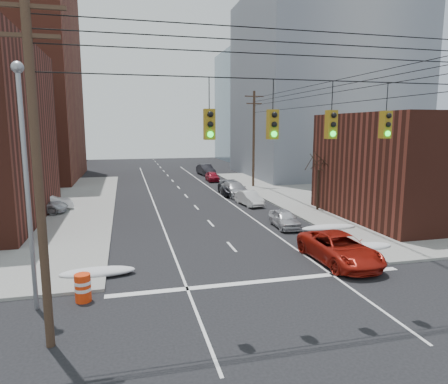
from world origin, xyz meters
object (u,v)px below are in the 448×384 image
parked_car_c (232,188)px  lot_car_d (5,193)px  parked_car_f (206,170)px  parked_car_b (249,198)px  parked_car_d (235,189)px  lot_car_a (47,203)px  lot_car_b (38,206)px  parked_car_a (284,219)px  red_pickup (340,248)px  construction_barrel (83,287)px  parked_car_e (212,176)px

parked_car_c → lot_car_d: size_ratio=1.19×
parked_car_f → lot_car_d: bearing=-149.6°
parked_car_b → lot_car_d: lot_car_d is taller
parked_car_d → lot_car_a: lot_car_a is taller
parked_car_d → parked_car_f: bearing=83.3°
lot_car_a → lot_car_b: size_ratio=0.88×
parked_car_a → lot_car_d: bearing=148.3°
parked_car_b → parked_car_c: bearing=83.1°
parked_car_b → parked_car_f: parked_car_f is taller
lot_car_b → red_pickup: bearing=-129.4°
parked_car_f → red_pickup: bearing=-97.3°
parked_car_f → lot_car_a: (-17.78, -22.00, 0.02)m
lot_car_d → parked_car_d: bearing=-111.2°
parked_car_b → lot_car_a: bearing=168.6°
parked_car_b → construction_barrel: (-12.61, -17.53, -0.04)m
red_pickup → parked_car_f: bearing=87.0°
lot_car_b → parked_car_d: bearing=-71.9°
lot_car_b → construction_barrel: (5.04, -17.62, -0.18)m
parked_car_f → lot_car_b: parked_car_f is taller
parked_car_b → lot_car_d: size_ratio=0.90×
parked_car_b → lot_car_a: (-17.14, 1.27, 0.17)m
red_pickup → construction_barrel: bearing=-174.2°
parked_car_c → lot_car_b: parked_car_c is taller
parked_car_a → lot_car_d: 26.31m
parked_car_c → parked_car_b: bearing=-85.8°
parked_car_b → construction_barrel: parked_car_b is taller
parked_car_e → lot_car_b: size_ratio=0.82×
lot_car_a → lot_car_d: bearing=27.4°
lot_car_d → parked_car_e: bearing=-82.4°
parked_car_a → lot_car_d: size_ratio=0.86×
parked_car_c → construction_barrel: (-12.59, -23.48, -0.12)m
parked_car_a → lot_car_b: (-17.63, 8.33, 0.15)m
parked_car_d → parked_car_e: (0.20, 11.57, -0.10)m
parked_car_f → construction_barrel: (-13.25, -40.80, -0.19)m
red_pickup → lot_car_d: size_ratio=1.28×
parked_car_e → parked_car_f: size_ratio=0.77×
lot_car_d → parked_car_b: bearing=-123.7°
red_pickup → lot_car_b: 23.70m
red_pickup → lot_car_d: (-21.62, 22.47, 0.12)m
parked_car_c → lot_car_d: 21.70m
parked_car_a → parked_car_f: (0.66, 31.51, 0.16)m
construction_barrel → lot_car_d: bearing=110.6°
parked_car_e → construction_barrel: (-12.79, -34.06, -0.04)m
red_pickup → parked_car_a: bearing=87.6°
parked_car_e → parked_car_f: bearing=87.7°
parked_car_e → construction_barrel: parked_car_e is taller
parked_car_d → parked_car_a: bearing=-94.7°
parked_car_f → lot_car_b: 29.53m
parked_car_e → lot_car_d: bearing=-154.1°
red_pickup → parked_car_f: parked_car_f is taller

